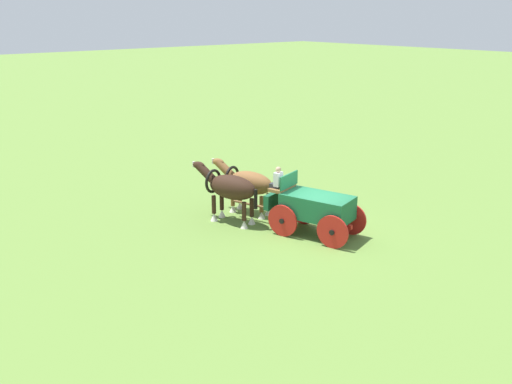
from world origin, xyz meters
The scene contains 4 objects.
ground_plane centered at (0.00, 0.00, 0.00)m, with size 220.00×220.00×0.00m, color olive.
show_wagon centered at (0.15, 0.05, 1.13)m, with size 5.64×2.55×2.58m.
draft_horse_near centered at (3.34, 1.62, 1.45)m, with size 3.14×1.54×2.33m.
draft_horse_off centered at (3.70, 0.37, 1.33)m, with size 3.09×1.50×2.19m.
Camera 1 is at (-13.93, 15.07, 8.24)m, focal length 39.71 mm.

